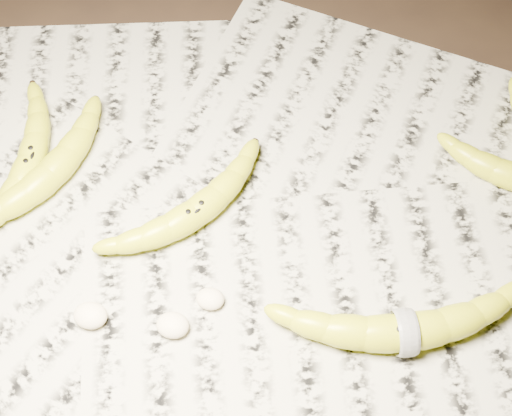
% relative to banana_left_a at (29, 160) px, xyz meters
% --- Properties ---
extents(ground, '(3.00, 3.00, 0.00)m').
position_rel_banana_left_a_xyz_m(ground, '(0.29, -0.07, -0.02)').
color(ground, black).
rests_on(ground, ground).
extents(newspaper_patch, '(0.90, 0.70, 0.01)m').
position_rel_banana_left_a_xyz_m(newspaper_patch, '(0.25, -0.04, -0.02)').
color(newspaper_patch, '#A9A690').
rests_on(newspaper_patch, ground).
extents(banana_left_a, '(0.06, 0.19, 0.03)m').
position_rel_banana_left_a_xyz_m(banana_left_a, '(0.00, 0.00, 0.00)').
color(banana_left_a, '#C3C819').
rests_on(banana_left_a, newspaper_patch).
extents(banana_left_b, '(0.14, 0.19, 0.04)m').
position_rel_banana_left_a_xyz_m(banana_left_b, '(0.03, -0.01, 0.00)').
color(banana_left_b, '#C3C819').
rests_on(banana_left_b, newspaper_patch).
extents(banana_center, '(0.17, 0.18, 0.04)m').
position_rel_banana_left_a_xyz_m(banana_center, '(0.20, -0.03, 0.00)').
color(banana_center, '#C3C819').
rests_on(banana_center, newspaper_patch).
extents(banana_taped, '(0.25, 0.13, 0.04)m').
position_rel_banana_left_a_xyz_m(banana_taped, '(0.44, -0.13, 0.00)').
color(banana_taped, '#C3C819').
rests_on(banana_taped, newspaper_patch).
extents(measuring_tape, '(0.02, 0.05, 0.05)m').
position_rel_banana_left_a_xyz_m(measuring_tape, '(0.44, -0.13, 0.00)').
color(measuring_tape, white).
rests_on(measuring_tape, newspaper_patch).
extents(flesh_chunk_a, '(0.04, 0.03, 0.02)m').
position_rel_banana_left_a_xyz_m(flesh_chunk_a, '(0.12, -0.17, -0.01)').
color(flesh_chunk_a, '#F7E6BF').
rests_on(flesh_chunk_a, newspaper_patch).
extents(flesh_chunk_b, '(0.03, 0.03, 0.02)m').
position_rel_banana_left_a_xyz_m(flesh_chunk_b, '(0.21, -0.16, -0.01)').
color(flesh_chunk_b, '#F7E6BF').
rests_on(flesh_chunk_b, newspaper_patch).
extents(flesh_chunk_c, '(0.03, 0.02, 0.02)m').
position_rel_banana_left_a_xyz_m(flesh_chunk_c, '(0.24, -0.12, -0.01)').
color(flesh_chunk_c, '#F7E6BF').
rests_on(flesh_chunk_c, newspaper_patch).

